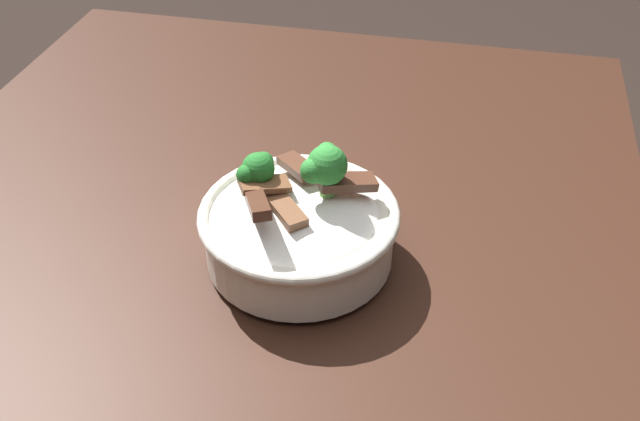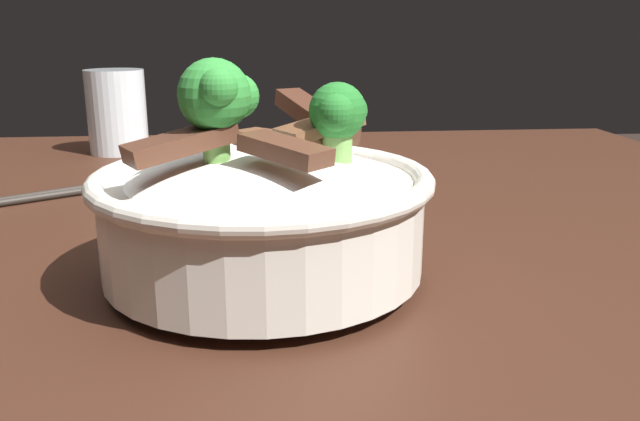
% 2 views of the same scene
% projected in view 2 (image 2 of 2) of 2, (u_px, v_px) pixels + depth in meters
% --- Properties ---
extents(rice_bowl, '(0.21, 0.21, 0.14)m').
position_uv_depth(rice_bowl, '(263.00, 202.00, 0.40)').
color(rice_bowl, silver).
rests_on(rice_bowl, dining_table).
extents(drinking_glass, '(0.07, 0.07, 0.10)m').
position_uv_depth(drinking_glass, '(117.00, 116.00, 0.81)').
color(drinking_glass, white).
rests_on(drinking_glass, dining_table).
extents(chopsticks_pair, '(0.14, 0.21, 0.01)m').
position_uv_depth(chopsticks_pair, '(68.00, 192.00, 0.61)').
color(chopsticks_pair, '#28231E').
rests_on(chopsticks_pair, dining_table).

